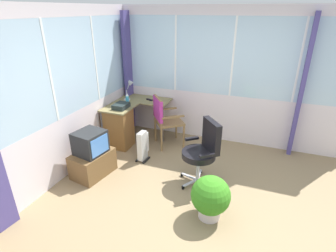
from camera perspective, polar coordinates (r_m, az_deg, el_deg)
ground at (r=3.78m, az=6.70°, el=-17.22°), size 5.21×5.35×0.06m
north_window_panel at (r=4.13m, az=-23.55°, el=5.23°), size 4.21×0.07×2.53m
east_window_panel at (r=5.10m, az=13.50°, el=9.88°), size 0.07×4.35×2.53m
curtain_corner at (r=5.62m, az=-8.49°, el=11.06°), size 0.26×0.08×2.43m
curtain_east_far at (r=5.03m, az=26.96°, el=7.17°), size 0.26×0.09×2.43m
desk at (r=5.11m, az=-10.18°, el=0.24°), size 1.17×1.02×0.77m
desk_lamp at (r=5.36m, az=-8.12°, el=8.45°), size 0.23×0.19×0.40m
tv_remote at (r=5.31m, az=-4.03°, el=5.70°), size 0.10×0.16×0.02m
spray_bottle at (r=5.12m, az=-8.80°, el=5.86°), size 0.06×0.06×0.22m
paper_tray at (r=4.93m, az=-10.12°, el=4.29°), size 0.30×0.23×0.09m
wooden_armchair at (r=4.93m, az=-1.14°, el=2.30°), size 0.67×0.67×0.98m
office_chair at (r=3.90m, az=7.73°, el=-4.75°), size 0.61×0.61×1.00m
tv_on_stand at (r=4.34m, az=-16.08°, el=-6.23°), size 0.71×0.54×0.75m
space_heater at (r=4.61m, az=-5.41°, el=-4.23°), size 0.27×0.19×0.54m
potted_plant at (r=3.43m, az=9.18°, el=-14.85°), size 0.50×0.50×0.59m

